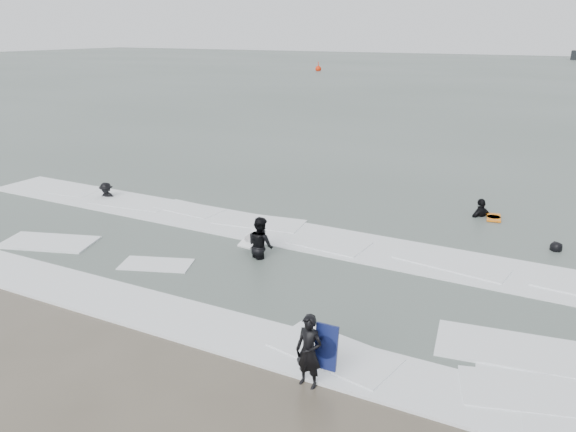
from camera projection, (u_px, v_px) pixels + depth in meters
The scene contains 10 objects.
ground at pixel (196, 310), 14.51m from camera, with size 320.00×320.00×0.00m, color brown.
sea at pixel (533, 79), 81.27m from camera, with size 320.00×320.00×0.00m, color #47544C.
surfer_centre at pixel (308, 385), 11.46m from camera, with size 0.58×0.38×1.60m, color black.
surfer_wading at pixel (261, 258), 17.82m from camera, with size 0.93×0.73×1.92m, color black.
surfer_breaker at pixel (107, 199), 24.00m from camera, with size 1.01×0.58×1.57m, color black.
surfer_right_near at pixel (480, 217), 21.68m from camera, with size 1.11×0.46×1.89m, color black.
surfer_right_far at pixel (555, 252), 18.27m from camera, with size 0.73×0.48×1.50m, color black.
surf_foam at pixel (268, 260), 17.58m from camera, with size 30.03×9.06×0.09m.
bodyboards at pixel (371, 253), 16.90m from camera, with size 6.90×13.06×1.25m.
buoy at pixel (318, 69), 96.44m from camera, with size 1.00×1.00×1.65m.
Camera 1 is at (8.25, -10.30, 6.91)m, focal length 35.00 mm.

